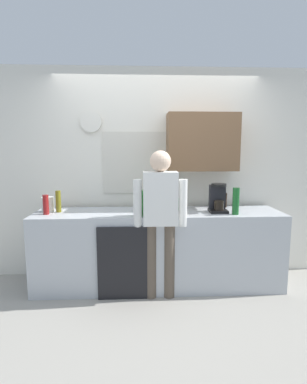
{
  "coord_description": "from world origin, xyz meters",
  "views": [
    {
      "loc": [
        -0.22,
        -3.12,
        1.63
      ],
      "look_at": [
        -0.06,
        0.25,
        1.13
      ],
      "focal_mm": 28.26,
      "sensor_mm": 36.0,
      "label": 1
    }
  ],
  "objects_px": {
    "bottle_green_wine": "(236,201)",
    "storage_canister": "(48,204)",
    "mixing_bowl": "(152,205)",
    "dish_soap": "(176,204)",
    "bottle_clear_soda": "(144,203)",
    "person_at_sink": "(160,212)",
    "cup_terracotta_mug": "(172,210)",
    "bottle_olive_oil": "(58,201)",
    "bottle_red_vinegar": "(46,205)",
    "coffee_maker": "(218,199)",
    "bottle_dark_sauce": "(225,200)"
  },
  "relations": [
    {
      "from": "coffee_maker",
      "to": "storage_canister",
      "type": "distance_m",
      "value": 1.97
    },
    {
      "from": "coffee_maker",
      "to": "bottle_green_wine",
      "type": "height_order",
      "value": "coffee_maker"
    },
    {
      "from": "coffee_maker",
      "to": "bottle_clear_soda",
      "type": "height_order",
      "value": "coffee_maker"
    },
    {
      "from": "bottle_green_wine",
      "to": "person_at_sink",
      "type": "xyz_separation_m",
      "value": [
        -0.84,
        -0.12,
        -0.09
      ]
    },
    {
      "from": "bottle_red_vinegar",
      "to": "mixing_bowl",
      "type": "bearing_deg",
      "value": 12.07
    },
    {
      "from": "bottle_green_wine",
      "to": "bottle_olive_oil",
      "type": "xyz_separation_m",
      "value": [
        -1.99,
        0.21,
        -0.03
      ]
    },
    {
      "from": "person_at_sink",
      "to": "cup_terracotta_mug",
      "type": "bearing_deg",
      "value": 57.56
    },
    {
      "from": "bottle_green_wine",
      "to": "mixing_bowl",
      "type": "relative_size",
      "value": 1.36
    },
    {
      "from": "bottle_green_wine",
      "to": "bottle_olive_oil",
      "type": "bearing_deg",
      "value": 173.85
    },
    {
      "from": "bottle_green_wine",
      "to": "bottle_clear_soda",
      "type": "xyz_separation_m",
      "value": [
        -1.01,
        -0.02,
        -0.01
      ]
    },
    {
      "from": "bottle_olive_oil",
      "to": "coffee_maker",
      "type": "bearing_deg",
      "value": -2.01
    },
    {
      "from": "cup_terracotta_mug",
      "to": "bottle_clear_soda",
      "type": "bearing_deg",
      "value": -168.8
    },
    {
      "from": "dish_soap",
      "to": "cup_terracotta_mug",
      "type": "bearing_deg",
      "value": -109.76
    },
    {
      "from": "bottle_dark_sauce",
      "to": "dish_soap",
      "type": "relative_size",
      "value": 1.0
    },
    {
      "from": "person_at_sink",
      "to": "bottle_olive_oil",
      "type": "bearing_deg",
      "value": 173.28
    },
    {
      "from": "cup_terracotta_mug",
      "to": "person_at_sink",
      "type": "height_order",
      "value": "person_at_sink"
    },
    {
      "from": "bottle_clear_soda",
      "to": "storage_canister",
      "type": "bearing_deg",
      "value": 166.69
    },
    {
      "from": "bottle_olive_oil",
      "to": "cup_terracotta_mug",
      "type": "distance_m",
      "value": 1.31
    },
    {
      "from": "coffee_maker",
      "to": "mixing_bowl",
      "type": "distance_m",
      "value": 0.78
    },
    {
      "from": "bottle_dark_sauce",
      "to": "coffee_maker",
      "type": "bearing_deg",
      "value": -120.82
    },
    {
      "from": "bottle_red_vinegar",
      "to": "bottle_olive_oil",
      "type": "height_order",
      "value": "bottle_olive_oil"
    },
    {
      "from": "bottle_olive_oil",
      "to": "person_at_sink",
      "type": "height_order",
      "value": "person_at_sink"
    },
    {
      "from": "bottle_dark_sauce",
      "to": "storage_canister",
      "type": "distance_m",
      "value": 2.13
    },
    {
      "from": "cup_terracotta_mug",
      "to": "mixing_bowl",
      "type": "relative_size",
      "value": 0.42
    },
    {
      "from": "bottle_olive_oil",
      "to": "cup_terracotta_mug",
      "type": "bearing_deg",
      "value": -7.45
    },
    {
      "from": "bottle_red_vinegar",
      "to": "bottle_dark_sauce",
      "type": "distance_m",
      "value": 2.12
    },
    {
      "from": "bottle_dark_sauce",
      "to": "person_at_sink",
      "type": "distance_m",
      "value": 0.99
    },
    {
      "from": "cup_terracotta_mug",
      "to": "dish_soap",
      "type": "height_order",
      "value": "dish_soap"
    },
    {
      "from": "bottle_red_vinegar",
      "to": "storage_canister",
      "type": "distance_m",
      "value": 0.15
    },
    {
      "from": "mixing_bowl",
      "to": "dish_soap",
      "type": "distance_m",
      "value": 0.3
    },
    {
      "from": "bottle_olive_oil",
      "to": "storage_canister",
      "type": "relative_size",
      "value": 1.47
    },
    {
      "from": "mixing_bowl",
      "to": "person_at_sink",
      "type": "bearing_deg",
      "value": -82.54
    },
    {
      "from": "bottle_green_wine",
      "to": "bottle_red_vinegar",
      "type": "bearing_deg",
      "value": 177.19
    },
    {
      "from": "bottle_olive_oil",
      "to": "bottle_green_wine",
      "type": "bearing_deg",
      "value": -6.15
    },
    {
      "from": "cup_terracotta_mug",
      "to": "bottle_olive_oil",
      "type": "bearing_deg",
      "value": 172.55
    },
    {
      "from": "bottle_red_vinegar",
      "to": "cup_terracotta_mug",
      "type": "distance_m",
      "value": 1.41
    },
    {
      "from": "coffee_maker",
      "to": "dish_soap",
      "type": "xyz_separation_m",
      "value": [
        -0.47,
        0.09,
        -0.07
      ]
    },
    {
      "from": "bottle_green_wine",
      "to": "dish_soap",
      "type": "relative_size",
      "value": 1.67
    },
    {
      "from": "storage_canister",
      "to": "person_at_sink",
      "type": "distance_m",
      "value": 1.33
    },
    {
      "from": "bottle_green_wine",
      "to": "storage_canister",
      "type": "height_order",
      "value": "bottle_green_wine"
    },
    {
      "from": "coffee_maker",
      "to": "bottle_olive_oil",
      "type": "height_order",
      "value": "coffee_maker"
    },
    {
      "from": "cup_terracotta_mug",
      "to": "storage_canister",
      "type": "height_order",
      "value": "storage_canister"
    },
    {
      "from": "bottle_green_wine",
      "to": "storage_canister",
      "type": "relative_size",
      "value": 1.76
    },
    {
      "from": "bottle_green_wine",
      "to": "mixing_bowl",
      "type": "xyz_separation_m",
      "value": [
        -0.91,
        0.36,
        -0.11
      ]
    },
    {
      "from": "bottle_clear_soda",
      "to": "person_at_sink",
      "type": "relative_size",
      "value": 0.17
    },
    {
      "from": "bottle_dark_sauce",
      "to": "dish_soap",
      "type": "bearing_deg",
      "value": -164.33
    },
    {
      "from": "dish_soap",
      "to": "storage_canister",
      "type": "bearing_deg",
      "value": 179.6
    },
    {
      "from": "bottle_red_vinegar",
      "to": "bottle_green_wine",
      "type": "distance_m",
      "value": 2.11
    },
    {
      "from": "dish_soap",
      "to": "storage_canister",
      "type": "relative_size",
      "value": 1.06
    },
    {
      "from": "bottle_dark_sauce",
      "to": "dish_soap",
      "type": "height_order",
      "value": "same"
    }
  ]
}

